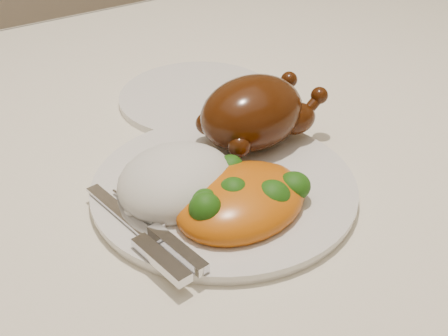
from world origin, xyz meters
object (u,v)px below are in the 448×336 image
side_plate (198,98)px  roast_chicken (255,112)px  dinner_plate (224,189)px  dining_table (163,251)px

side_plate → roast_chicken: (-0.01, -0.14, 0.04)m
dinner_plate → dining_table: bearing=126.7°
roast_chicken → dinner_plate: bearing=-149.4°
dinner_plate → side_plate: dinner_plate is taller
dining_table → dinner_plate: bearing=-53.3°
dining_table → roast_chicken: roast_chicken is taller
dinner_plate → roast_chicken: roast_chicken is taller
side_plate → dining_table: bearing=-134.5°
side_plate → roast_chicken: bearing=-93.0°
dinner_plate → side_plate: (0.08, 0.19, -0.00)m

